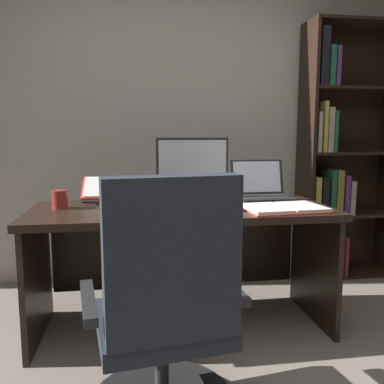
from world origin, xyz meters
TOP-DOWN VIEW (x-y plane):
  - wall_back at (0.00, 2.04)m, footprint 4.66×0.12m
  - desk at (-0.01, 1.15)m, footprint 1.70×0.70m
  - bookshelf at (1.34, 1.81)m, footprint 0.76×0.31m
  - office_chair at (-0.17, 0.26)m, footprint 0.66×0.60m
  - monitor at (0.09, 1.30)m, footprint 0.45×0.16m
  - laptop at (0.54, 1.30)m, footprint 0.36×0.31m
  - keyboard at (0.09, 0.95)m, footprint 0.42×0.15m
  - computer_mouse at (-0.21, 0.95)m, footprint 0.06×0.10m
  - reading_stand_with_book at (-0.43, 1.37)m, footprint 0.33×0.29m
  - open_binder at (0.54, 0.90)m, footprint 0.46×0.34m
  - notepad at (0.31, 1.08)m, footprint 0.15×0.21m
  - pen at (0.33, 1.08)m, footprint 0.14×0.04m
  - coffee_mug at (-0.69, 1.14)m, footprint 0.09×0.09m

SIDE VIEW (x-z plane):
  - office_chair at x=-0.17m, z-range -0.08..0.92m
  - desk at x=-0.01m, z-range 0.17..0.89m
  - notepad at x=0.31m, z-range 0.72..0.73m
  - open_binder at x=0.54m, z-range 0.72..0.75m
  - keyboard at x=0.09m, z-range 0.72..0.75m
  - pen at x=0.33m, z-range 0.73..0.74m
  - computer_mouse at x=-0.21m, z-range 0.72..0.76m
  - coffee_mug at x=-0.69m, z-range 0.72..0.83m
  - laptop at x=0.54m, z-range 0.65..0.90m
  - reading_stand_with_book at x=-0.43m, z-range 0.72..0.87m
  - monitor at x=0.09m, z-range 0.72..1.12m
  - bookshelf at x=1.34m, z-range -0.07..1.91m
  - wall_back at x=0.00m, z-range 0.00..2.77m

